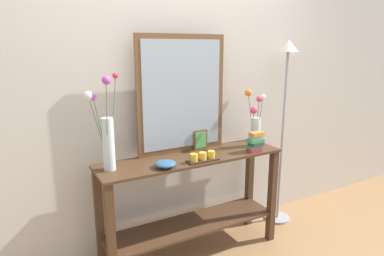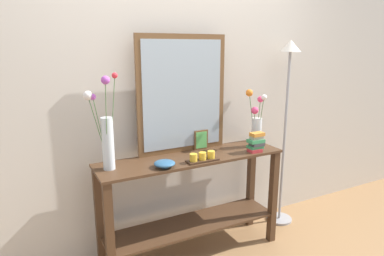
{
  "view_description": "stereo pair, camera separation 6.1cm",
  "coord_description": "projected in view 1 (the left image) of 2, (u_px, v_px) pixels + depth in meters",
  "views": [
    {
      "loc": [
        -1.18,
        -2.14,
        1.65
      ],
      "look_at": [
        0.0,
        0.0,
        1.05
      ],
      "focal_mm": 31.43,
      "sensor_mm": 36.0,
      "label": 1
    },
    {
      "loc": [
        -1.13,
        -2.17,
        1.65
      ],
      "look_at": [
        0.0,
        0.0,
        1.05
      ],
      "focal_mm": 31.43,
      "sensor_mm": 36.0,
      "label": 2
    }
  ],
  "objects": [
    {
      "name": "floor_lamp",
      "position": [
        285.0,
        103.0,
        3.04
      ],
      "size": [
        0.24,
        0.24,
        1.71
      ],
      "color": "#9E9EA3",
      "rests_on": "ground"
    },
    {
      "name": "ground_plane",
      "position": [
        192.0,
        253.0,
        2.77
      ],
      "size": [
        7.0,
        6.0,
        0.02
      ],
      "primitive_type": "cube",
      "color": "#997047"
    },
    {
      "name": "vase_right",
      "position": [
        255.0,
        123.0,
        2.81
      ],
      "size": [
        0.15,
        0.14,
        0.48
      ],
      "color": "silver",
      "rests_on": "console_table"
    },
    {
      "name": "picture_frame_small",
      "position": [
        201.0,
        140.0,
        2.74
      ],
      "size": [
        0.12,
        0.01,
        0.16
      ],
      "color": "brown",
      "rests_on": "console_table"
    },
    {
      "name": "book_stack",
      "position": [
        255.0,
        142.0,
        2.69
      ],
      "size": [
        0.13,
        0.09,
        0.16
      ],
      "color": "#C63338",
      "rests_on": "console_table"
    },
    {
      "name": "wall_back",
      "position": [
        173.0,
        85.0,
        2.71
      ],
      "size": [
        6.4,
        0.08,
        2.7
      ],
      "primitive_type": "cube",
      "color": "beige",
      "rests_on": "ground"
    },
    {
      "name": "decorative_bowl",
      "position": [
        165.0,
        164.0,
        2.33
      ],
      "size": [
        0.15,
        0.15,
        0.05
      ],
      "color": "#2D5B84",
      "rests_on": "console_table"
    },
    {
      "name": "candle_tray",
      "position": [
        203.0,
        157.0,
        2.46
      ],
      "size": [
        0.24,
        0.09,
        0.07
      ],
      "color": "#382316",
      "rests_on": "console_table"
    },
    {
      "name": "console_table",
      "position": [
        192.0,
        194.0,
        2.64
      ],
      "size": [
        1.47,
        0.39,
        0.83
      ],
      "color": "#472D1C",
      "rests_on": "ground"
    },
    {
      "name": "mirror_leaning",
      "position": [
        182.0,
        95.0,
        2.6
      ],
      "size": [
        0.74,
        0.03,
        0.91
      ],
      "color": "brown",
      "rests_on": "console_table"
    },
    {
      "name": "tall_vase_left",
      "position": [
        107.0,
        135.0,
        2.23
      ],
      "size": [
        0.22,
        0.16,
        0.66
      ],
      "color": "silver",
      "rests_on": "console_table"
    }
  ]
}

